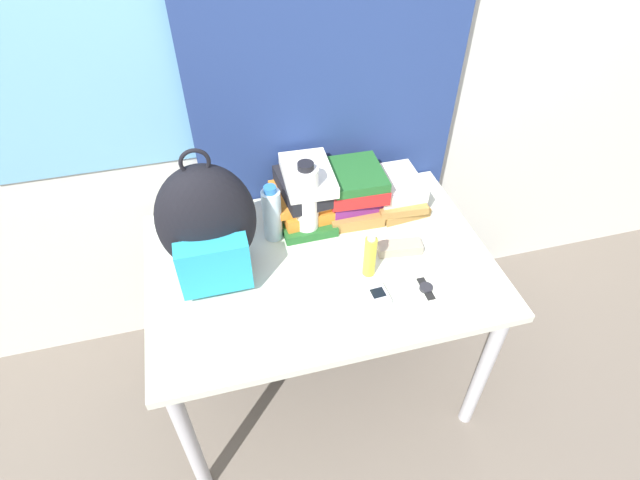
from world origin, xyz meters
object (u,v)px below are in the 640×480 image
object	(u,v)px
book_stack_center	(353,189)
sunglasses_case	(400,248)
backpack	(207,225)
cell_phone	(378,294)
wristwatch	(426,288)
book_stack_right	(395,191)
sunscreen_bottle	(370,256)
book_stack_left	(305,195)
water_bottle	(272,214)
sports_bottle	(306,201)

from	to	relation	value
book_stack_center	sunglasses_case	world-z (taller)	book_stack_center
backpack	cell_phone	size ratio (longest dim) A/B	5.07
wristwatch	book_stack_right	bearing A→B (deg)	82.52
backpack	book_stack_center	size ratio (longest dim) A/B	1.71
book_stack_right	sunscreen_bottle	distance (m)	0.39
book_stack_left	book_stack_right	xyz separation A→B (m)	(0.35, -0.00, -0.05)
sunscreen_bottle	wristwatch	distance (m)	0.21
backpack	sunglasses_case	xyz separation A→B (m)	(0.62, -0.08, -0.17)
backpack	book_stack_right	size ratio (longest dim) A/B	1.56
water_bottle	sports_bottle	size ratio (longest dim) A/B	0.73
backpack	wristwatch	distance (m)	0.72
sunscreen_bottle	wristwatch	size ratio (longest dim) A/B	1.86
sunglasses_case	sports_bottle	bearing A→B (deg)	148.26
book_stack_left	cell_phone	world-z (taller)	book_stack_left
sunglasses_case	book_stack_right	bearing A→B (deg)	73.23
water_bottle	cell_phone	world-z (taller)	water_bottle
backpack	wristwatch	bearing A→B (deg)	-22.54
sports_bottle	wristwatch	bearing A→B (deg)	-49.67
sports_bottle	sunglasses_case	size ratio (longest dim) A/B	1.91
cell_phone	sports_bottle	bearing A→B (deg)	112.65
backpack	water_bottle	bearing A→B (deg)	25.88
cell_phone	water_bottle	bearing A→B (deg)	126.35
book_stack_right	wristwatch	world-z (taller)	book_stack_right
book_stack_left	sunglasses_case	world-z (taller)	book_stack_left
book_stack_left	book_stack_right	bearing A→B (deg)	-0.18
book_stack_left	sunglasses_case	distance (m)	0.39
sports_bottle	wristwatch	size ratio (longest dim) A/B	3.19
backpack	book_stack_center	bearing A→B (deg)	18.98
sports_bottle	sunscreen_bottle	bearing A→B (deg)	-58.67
backpack	sports_bottle	distance (m)	0.35
book_stack_center	wristwatch	bearing A→B (deg)	-76.44
sports_bottle	book_stack_right	bearing A→B (deg)	13.27
book_stack_right	water_bottle	distance (m)	0.49
book_stack_right	cell_phone	size ratio (longest dim) A/B	3.26
cell_phone	sunscreen_bottle	bearing A→B (deg)	87.80
book_stack_right	cell_phone	distance (m)	0.49
water_bottle	sunscreen_bottle	bearing A→B (deg)	-43.69
book_stack_right	sports_bottle	bearing A→B (deg)	-166.73
book_stack_center	sports_bottle	xyz separation A→B (m)	(-0.20, -0.09, 0.05)
water_bottle	sunscreen_bottle	xyz separation A→B (m)	(0.27, -0.26, -0.02)
sunglasses_case	wristwatch	size ratio (longest dim) A/B	1.67
sunglasses_case	water_bottle	bearing A→B (deg)	155.09
book_stack_left	cell_phone	size ratio (longest dim) A/B	3.00
water_bottle	sports_bottle	world-z (taller)	sports_bottle
sports_bottle	sunscreen_bottle	distance (m)	0.29
water_bottle	wristwatch	bearing A→B (deg)	-41.15
book_stack_left	wristwatch	distance (m)	0.54
backpack	book_stack_center	world-z (taller)	backpack
backpack	sunscreen_bottle	size ratio (longest dim) A/B	2.63
backpack	wristwatch	size ratio (longest dim) A/B	4.89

